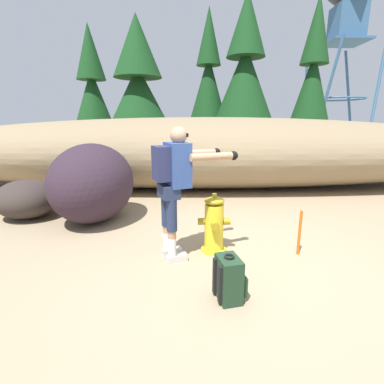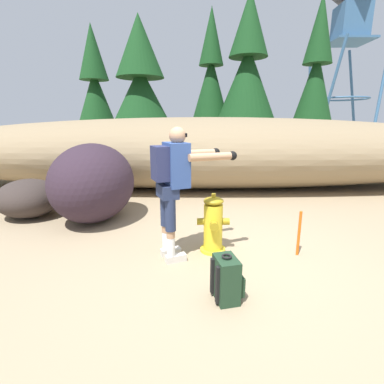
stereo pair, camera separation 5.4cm
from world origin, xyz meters
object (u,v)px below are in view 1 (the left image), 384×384
at_px(watchtower, 347,28).
at_px(survey_stake, 300,233).
at_px(fire_hydrant, 214,225).
at_px(boulder_large, 92,183).
at_px(spare_backpack, 229,279).
at_px(utility_worker, 176,178).
at_px(boulder_mid, 27,199).

distance_m(watchtower, survey_stake, 17.40).
bearing_deg(fire_hydrant, boulder_large, 147.75).
bearing_deg(spare_backpack, boulder_large, 118.16).
bearing_deg(utility_worker, watchtower, 35.33).
bearing_deg(utility_worker, survey_stake, -19.51).
distance_m(fire_hydrant, boulder_large, 2.38).
xyz_separation_m(spare_backpack, watchtower, (8.55, 15.26, 6.62)).
bearing_deg(utility_worker, spare_backpack, -80.98).
xyz_separation_m(fire_hydrant, boulder_large, (-2.00, 1.26, 0.31)).
distance_m(utility_worker, survey_stake, 1.76).
distance_m(boulder_large, watchtower, 17.80).
height_order(fire_hydrant, boulder_large, boulder_large).
height_order(utility_worker, spare_backpack, utility_worker).
relative_size(utility_worker, boulder_mid, 1.46).
xyz_separation_m(fire_hydrant, boulder_mid, (-3.28, 1.48, -0.02)).
bearing_deg(boulder_large, watchtower, 50.61).
height_order(fire_hydrant, spare_backpack, fire_hydrant).
height_order(watchtower, survey_stake, watchtower).
height_order(utility_worker, boulder_mid, utility_worker).
relative_size(spare_backpack, boulder_mid, 0.42).
relative_size(boulder_mid, watchtower, 0.12).
bearing_deg(spare_backpack, fire_hydrant, 79.95).
relative_size(fire_hydrant, survey_stake, 1.34).
xyz_separation_m(spare_backpack, boulder_mid, (-3.33, 2.57, 0.13)).
distance_m(fire_hydrant, watchtower, 17.79).
relative_size(boulder_large, survey_stake, 2.91).
xyz_separation_m(boulder_mid, watchtower, (11.88, 12.69, 6.49)).
relative_size(utility_worker, spare_backpack, 3.51).
bearing_deg(boulder_mid, boulder_large, -9.65).
xyz_separation_m(boulder_large, survey_stake, (3.11, -1.38, -0.38)).
bearing_deg(survey_stake, fire_hydrant, 173.93).
distance_m(boulder_large, boulder_mid, 1.34).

